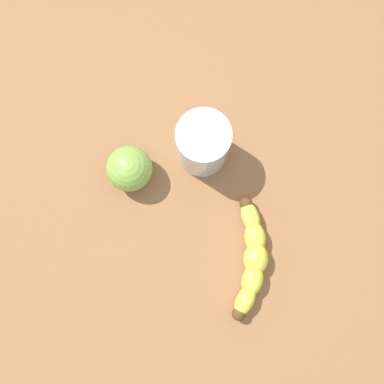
% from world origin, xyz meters
% --- Properties ---
extents(wooden_tabletop, '(1.20, 1.20, 0.03)m').
position_xyz_m(wooden_tabletop, '(0.00, 0.00, 0.01)').
color(wooden_tabletop, '#94633C').
rests_on(wooden_tabletop, ground).
extents(banana, '(0.10, 0.18, 0.04)m').
position_xyz_m(banana, '(-0.05, -0.15, 0.05)').
color(banana, '#E4E444').
rests_on(banana, wooden_tabletop).
extents(smoothie_glass, '(0.09, 0.09, 0.11)m').
position_xyz_m(smoothie_glass, '(-0.07, 0.05, 0.08)').
color(smoothie_glass, silver).
rests_on(smoothie_glass, wooden_tabletop).
extents(green_apple_fruit, '(0.08, 0.08, 0.08)m').
position_xyz_m(green_apple_fruit, '(-0.19, 0.05, 0.07)').
color(green_apple_fruit, '#84B747').
rests_on(green_apple_fruit, wooden_tabletop).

